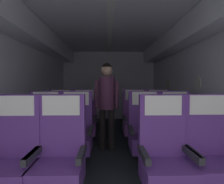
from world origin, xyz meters
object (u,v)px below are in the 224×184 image
seat_c_left_window (60,121)px  flight_attendant (107,97)px  seat_b_right_aisle (176,133)px  seat_c_right_window (135,121)px  seat_c_right_aisle (159,121)px  seat_b_left_aisle (76,134)px  seat_a_left_aisle (59,159)px  seat_b_left_window (44,134)px  seat_b_right_window (145,133)px  seat_a_left_window (12,160)px  seat_a_right_window (165,159)px  seat_a_right_aisle (211,157)px  seat_c_left_aisle (84,121)px

seat_c_left_window → flight_attendant: 1.10m
seat_b_right_aisle → seat_c_right_window: size_ratio=1.00×
seat_c_right_aisle → seat_c_left_window: bearing=-179.8°
seat_c_left_window → seat_b_left_aisle: bearing=-63.4°
seat_a_left_aisle → seat_b_left_window: 1.02m
seat_a_left_aisle → seat_b_right_window: size_ratio=1.00×
seat_b_left_window → seat_a_left_window: bearing=-89.6°
seat_a_right_window → seat_c_right_window: 1.86m
seat_b_left_window → seat_a_right_aisle: bearing=-24.9°
seat_b_left_window → flight_attendant: 1.19m
seat_c_right_aisle → seat_b_right_window: bearing=-117.0°
seat_c_right_aisle → flight_attendant: (-1.04, -0.35, 0.50)m
seat_a_left_window → seat_b_right_window: 1.75m
seat_a_left_aisle → seat_c_left_window: (-0.46, 1.83, 0.00)m
seat_a_left_window → seat_b_left_window: (-0.01, 0.93, 0.00)m
seat_a_left_aisle → seat_c_right_window: size_ratio=1.00×
seat_a_right_aisle → seat_b_left_window: (-1.96, 0.91, 0.00)m
seat_a_left_aisle → seat_b_left_window: same height
seat_c_right_aisle → seat_c_right_window: bearing=179.8°
seat_b_left_window → seat_b_right_window: bearing=0.2°
seat_b_left_window → seat_c_right_aisle: bearing=25.3°
seat_b_left_aisle → seat_c_left_aisle: same height
seat_a_right_aisle → seat_b_right_window: same height
seat_c_left_window → seat_c_right_aisle: (1.96, 0.01, 0.00)m
seat_c_left_window → seat_c_right_window: (1.48, 0.01, 0.00)m
seat_b_left_aisle → seat_c_right_window: 1.38m
seat_c_left_window → seat_a_right_aisle: bearing=-42.9°
seat_a_left_aisle → seat_c_right_aisle: size_ratio=1.00×
seat_b_right_aisle → flight_attendant: flight_attendant is taller
seat_a_right_aisle → flight_attendant: flight_attendant is taller
seat_b_right_aisle → seat_c_right_window: (-0.48, 0.92, 0.00)m
seat_b_left_window → seat_b_right_window: 1.49m
seat_b_right_aisle → flight_attendant: bearing=151.5°
seat_a_right_window → seat_c_left_window: same height
seat_a_right_window → seat_b_right_window: size_ratio=1.00×
seat_a_left_window → seat_a_right_window: 1.48m
seat_a_left_aisle → seat_c_right_aisle: 2.37m
seat_c_left_window → flight_attendant: flight_attendant is taller
seat_a_left_window → seat_b_left_window: same height
seat_b_right_window → seat_c_left_window: same height
seat_c_left_aisle → seat_c_right_window: (1.01, 0.01, 0.00)m
seat_a_left_aisle → seat_b_left_aisle: (0.00, 0.91, 0.00)m
seat_a_right_window → seat_c_right_aisle: same height
seat_b_left_window → seat_c_left_window: (-0.01, 0.92, 0.00)m
seat_b_right_aisle → seat_c_right_aisle: (-0.00, 0.92, 0.00)m
seat_a_right_window → seat_c_left_aisle: same height
seat_c_right_aisle → flight_attendant: size_ratio=0.69×
seat_b_left_aisle → seat_b_right_window: size_ratio=1.00×
flight_attendant → seat_a_left_aisle: bearing=79.0°
flight_attendant → seat_b_right_aisle: bearing=157.6°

